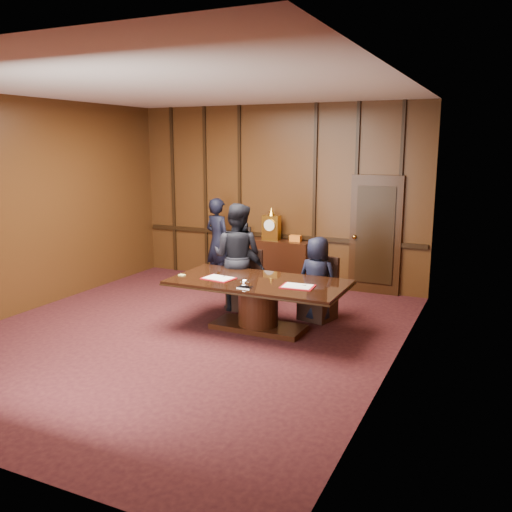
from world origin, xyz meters
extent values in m
plane|color=black|center=(0.00, 0.00, 0.00)|extent=(7.00, 7.00, 0.00)
plane|color=silver|center=(0.00, 0.00, 3.50)|extent=(7.00, 7.00, 0.00)
cube|color=black|center=(0.00, 3.50, 1.75)|extent=(6.00, 0.04, 3.50)
cube|color=black|center=(-3.00, 0.00, 1.75)|extent=(0.04, 7.00, 3.50)
cube|color=black|center=(3.00, 0.00, 1.75)|extent=(0.04, 7.00, 3.50)
cube|color=black|center=(0.00, 3.47, 0.95)|extent=(5.90, 0.05, 0.08)
cube|color=black|center=(2.00, 3.46, 1.10)|extent=(0.95, 0.06, 2.20)
sphere|color=gold|center=(1.63, 3.39, 1.05)|extent=(0.08, 0.08, 0.08)
cube|color=black|center=(0.00, 3.26, 0.45)|extent=(1.60, 0.45, 0.90)
cube|color=black|center=(-0.70, 3.26, 0.03)|extent=(0.12, 0.40, 0.06)
cube|color=black|center=(0.70, 3.26, 0.03)|extent=(0.12, 0.40, 0.06)
cube|color=gold|center=(0.00, 3.26, 1.14)|extent=(0.34, 0.18, 0.48)
cylinder|color=white|center=(0.00, 3.16, 1.20)|extent=(0.22, 0.03, 0.22)
cone|color=gold|center=(0.00, 3.26, 1.46)|extent=(0.14, 0.14, 0.16)
cube|color=black|center=(-0.55, 3.28, 1.01)|extent=(0.18, 0.04, 0.22)
cube|color=orange|center=(0.50, 3.28, 0.96)|extent=(0.22, 0.12, 0.12)
cube|color=black|center=(0.90, 0.69, 0.04)|extent=(1.40, 0.60, 0.08)
cylinder|color=black|center=(0.90, 0.69, 0.39)|extent=(0.60, 0.60, 0.62)
cube|color=black|center=(0.90, 0.69, 0.71)|extent=(2.62, 1.32, 0.02)
cube|color=black|center=(0.90, 0.69, 0.73)|extent=(2.60, 1.30, 0.06)
cube|color=#9E0E16|center=(0.31, 0.54, 0.77)|extent=(0.50, 0.39, 0.01)
cube|color=white|center=(0.31, 0.54, 0.78)|extent=(0.43, 0.33, 0.01)
cube|color=#9E0E16|center=(1.56, 0.60, 0.77)|extent=(0.48, 0.36, 0.01)
cube|color=white|center=(1.56, 0.60, 0.78)|extent=(0.42, 0.31, 0.01)
cube|color=white|center=(0.90, 0.24, 0.77)|extent=(0.20, 0.14, 0.01)
ellipsoid|color=white|center=(0.90, 0.24, 0.82)|extent=(0.13, 0.13, 0.10)
cube|color=#D1C366|center=(-0.30, 0.48, 0.77)|extent=(0.10, 0.07, 0.01)
cube|color=black|center=(0.25, 1.54, 0.23)|extent=(0.50, 0.50, 0.46)
cube|color=black|center=(0.24, 1.75, 0.72)|extent=(0.48, 0.08, 0.55)
cylinder|color=black|center=(0.05, 1.34, 0.12)|extent=(0.04, 0.04, 0.23)
cylinder|color=black|center=(0.45, 1.74, 0.12)|extent=(0.04, 0.04, 0.23)
cube|color=black|center=(1.55, 1.54, 0.23)|extent=(0.59, 0.59, 0.46)
cube|color=black|center=(1.60, 1.75, 0.72)|extent=(0.48, 0.18, 0.55)
cylinder|color=black|center=(1.35, 1.34, 0.12)|extent=(0.04, 0.04, 0.23)
cylinder|color=black|center=(1.75, 1.74, 0.12)|extent=(0.04, 0.04, 0.23)
imported|color=black|center=(0.25, 1.49, 0.68)|extent=(0.82, 0.39, 1.35)
imported|color=black|center=(1.55, 1.49, 0.67)|extent=(0.71, 0.51, 1.34)
imported|color=black|center=(-0.97, 2.84, 0.86)|extent=(0.73, 0.59, 1.72)
imported|color=black|center=(0.14, 1.49, 0.90)|extent=(0.88, 0.69, 1.80)
camera|label=1|loc=(4.16, -6.39, 2.75)|focal=38.00mm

